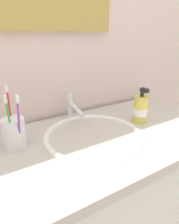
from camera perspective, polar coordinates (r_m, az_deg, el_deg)
The scene contains 9 objects.
tiled_wall_back at distance 0.93m, azimuth -10.52°, elevation 17.94°, with size 2.41×0.04×2.40m, color beige.
vanity_counter at distance 1.04m, azimuth -0.20°, elevation -29.38°, with size 1.21×0.53×0.88m.
sink_basin at distance 0.80m, azimuth 1.14°, elevation -9.47°, with size 0.39×0.39×0.12m.
faucet at distance 0.90m, azimuth -5.09°, elevation 1.63°, with size 0.02×0.17×0.13m.
toothbrush_cup at distance 0.73m, azimuth -21.00°, elevation -5.73°, with size 0.08×0.08×0.11m, color white.
toothbrush_green at distance 0.68m, azimuth -22.27°, elevation -2.08°, with size 0.02×0.03×0.19m.
toothbrush_red at distance 0.73m, azimuth -22.14°, elevation 0.16°, with size 0.02×0.03×0.21m.
toothbrush_purple at distance 0.66m, azimuth -19.87°, elevation -2.21°, with size 0.01×0.06×0.20m.
soap_dispenser at distance 0.91m, azimuth 14.58°, elevation 0.83°, with size 0.06×0.06×0.16m.
Camera 1 is at (-0.34, -0.56, 1.26)m, focal length 31.48 mm.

